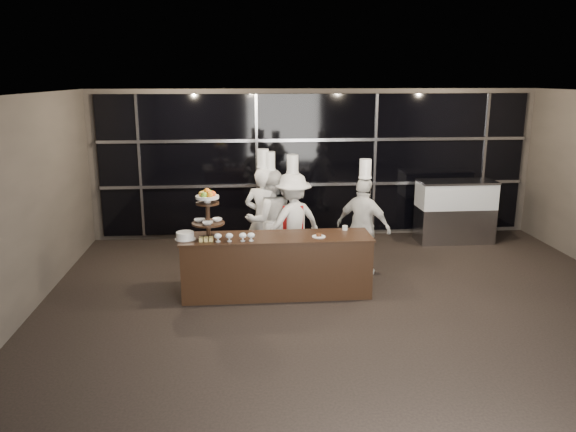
{
  "coord_description": "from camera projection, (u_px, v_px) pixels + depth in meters",
  "views": [
    {
      "loc": [
        -1.54,
        -6.23,
        3.23
      ],
      "look_at": [
        -0.82,
        2.08,
        1.15
      ],
      "focal_mm": 35.0,
      "sensor_mm": 36.0,
      "label": 1
    }
  ],
  "objects": [
    {
      "name": "chef_c",
      "position": [
        292.0,
        222.0,
        9.41
      ],
      "size": [
        1.26,
        1.07,
        1.99
      ],
      "color": "white",
      "rests_on": "ground"
    },
    {
      "name": "chef_b",
      "position": [
        270.0,
        220.0,
        9.48
      ],
      "size": [
        0.97,
        0.83,
        2.03
      ],
      "color": "silver",
      "rests_on": "ground"
    },
    {
      "name": "room",
      "position": [
        373.0,
        228.0,
        6.57
      ],
      "size": [
        10.0,
        10.0,
        10.0
      ],
      "color": "black",
      "rests_on": "ground"
    },
    {
      "name": "small_plate",
      "position": [
        319.0,
        236.0,
        8.3
      ],
      "size": [
        0.2,
        0.2,
        0.05
      ],
      "color": "white",
      "rests_on": "buffet_counter"
    },
    {
      "name": "pastry_squares",
      "position": [
        206.0,
        239.0,
        8.09
      ],
      "size": [
        0.2,
        0.13,
        0.05
      ],
      "color": "#D3BE67",
      "rests_on": "buffet_counter"
    },
    {
      "name": "buffet_counter",
      "position": [
        277.0,
        265.0,
        8.46
      ],
      "size": [
        2.84,
        0.74,
        0.92
      ],
      "color": "black",
      "rests_on": "ground"
    },
    {
      "name": "layer_cake",
      "position": [
        185.0,
        236.0,
        8.17
      ],
      "size": [
        0.3,
        0.3,
        0.11
      ],
      "color": "white",
      "rests_on": "buffet_counter"
    },
    {
      "name": "compotes",
      "position": [
        235.0,
        236.0,
        8.06
      ],
      "size": [
        0.59,
        0.11,
        0.12
      ],
      "color": "silver",
      "rests_on": "buffet_counter"
    },
    {
      "name": "display_stand",
      "position": [
        208.0,
        210.0,
        8.16
      ],
      "size": [
        0.48,
        0.48,
        0.74
      ],
      "color": "black",
      "rests_on": "buffet_counter"
    },
    {
      "name": "chef_d",
      "position": [
        363.0,
        226.0,
        9.19
      ],
      "size": [
        1.0,
        0.93,
        1.95
      ],
      "color": "silver",
      "rests_on": "ground"
    },
    {
      "name": "window_wall",
      "position": [
        316.0,
        164.0,
        11.34
      ],
      "size": [
        8.6,
        0.1,
        2.8
      ],
      "color": "black",
      "rests_on": "ground"
    },
    {
      "name": "chef_a",
      "position": [
        264.0,
        218.0,
        9.47
      ],
      "size": [
        0.75,
        0.61,
        2.07
      ],
      "color": "silver",
      "rests_on": "ground"
    },
    {
      "name": "chef_cup",
      "position": [
        345.0,
        228.0,
        8.67
      ],
      "size": [
        0.08,
        0.08,
        0.07
      ],
      "primitive_type": "cylinder",
      "color": "white",
      "rests_on": "buffet_counter"
    },
    {
      "name": "display_case",
      "position": [
        455.0,
        208.0,
        11.15
      ],
      "size": [
        1.5,
        0.66,
        1.24
      ],
      "color": "#A5A5AA",
      "rests_on": "ground"
    }
  ]
}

